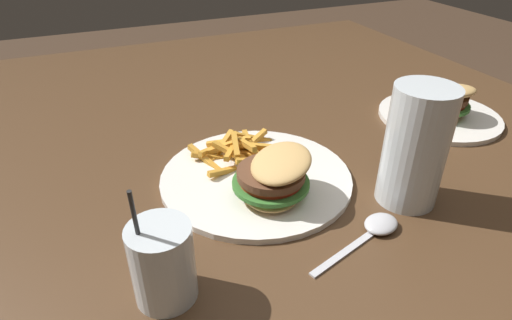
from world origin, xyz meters
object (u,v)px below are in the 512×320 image
Objects in this scene: beer_glass at (414,151)px; meal_plate_far at (442,108)px; meal_plate_near at (262,175)px; juice_glass at (163,264)px; spoon at (378,227)px.

meal_plate_far is at bearing 127.33° from beer_glass.
meal_plate_near is at bearing -80.08° from meal_plate_far.
juice_glass is (0.04, -0.39, -0.04)m from beer_glass.
meal_plate_near is 0.20m from spoon.
beer_glass is 0.13m from spoon.
beer_glass is 0.39m from juice_glass.
meal_plate_near is at bearing 105.73° from spoon.
beer_glass is at bearing 10.98° from spoon.
spoon is 0.68× the size of meal_plate_far.
meal_plate_far reaches higher than spoon.
spoon is 0.42m from meal_plate_far.
meal_plate_near is at bearing -121.58° from beer_glass.
juice_glass reaches higher than meal_plate_near.
meal_plate_far is (-0.24, 0.35, 0.02)m from spoon.
meal_plate_near is 0.25m from juice_glass.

